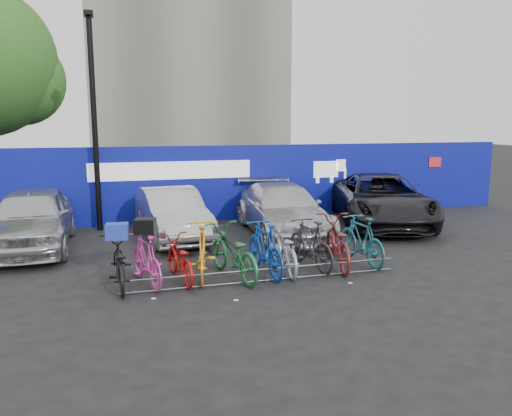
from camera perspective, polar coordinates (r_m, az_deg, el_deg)
name	(u,v)px	position (r m, az deg, el deg)	size (l,w,h in m)	color
ground	(257,274)	(10.52, 0.08, -7.54)	(100.00, 100.00, 0.00)	black
hoarding	(204,183)	(16.00, -6.01, 2.82)	(22.00, 0.18, 2.40)	#0A1292
lamppost	(94,117)	(15.03, -18.02, 9.85)	(0.25, 0.50, 6.11)	black
bike_rack	(265,275)	(9.92, 1.07, -7.64)	(5.60, 0.03, 0.30)	#595B60
car_0	(32,219)	(13.55, -24.25, -1.12)	(1.82, 4.53, 1.54)	#AFAEB3
car_1	(172,214)	(13.69, -9.60, -0.67)	(1.44, 4.12, 1.36)	#9D9EA2
car_2	(282,209)	(14.09, 3.04, -0.17)	(1.96, 4.82, 1.40)	silver
car_3	(380,200)	(15.89, 14.04, 0.95)	(2.55, 5.53, 1.54)	black
bike_0	(119,263)	(9.91, -15.42, -6.12)	(0.63, 1.82, 0.96)	black
bike_1	(146,259)	(9.95, -12.41, -5.71)	(0.48, 1.71, 1.03)	#EC40B1
bike_2	(179,259)	(10.07, -8.77, -5.79)	(0.60, 1.71, 0.90)	#B9100E
bike_3	(202,250)	(10.17, -6.14, -4.83)	(0.54, 1.92, 1.16)	gold
bike_4	(233,253)	(10.11, -2.67, -5.10)	(0.71, 2.04, 1.07)	#1E6735
bike_5	(265,248)	(10.32, 1.02, -4.64)	(0.53, 1.87, 1.13)	#0B3EAD
bike_6	(284,248)	(10.59, 3.17, -4.63)	(0.66, 1.89, 0.99)	#9DA1A5
bike_7	(310,244)	(10.83, 6.22, -4.10)	(0.51, 1.81, 1.09)	#29292C
bike_8	(337,242)	(11.03, 9.24, -3.87)	(0.73, 2.10, 1.10)	maroon
bike_9	(361,240)	(11.37, 11.95, -3.56)	(0.52, 1.83, 1.10)	#1C606C
cargo_crate	(117,231)	(9.76, -15.59, -2.59)	(0.41, 0.32, 0.30)	#1F37AB
cargo_topcase	(145,226)	(9.80, -12.55, -2.01)	(0.39, 0.34, 0.28)	black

